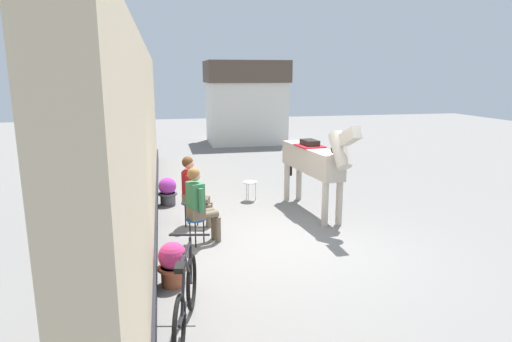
{
  "coord_description": "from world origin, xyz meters",
  "views": [
    {
      "loc": [
        -2.2,
        -7.16,
        2.93
      ],
      "look_at": [
        -0.4,
        1.2,
        1.05
      ],
      "focal_mm": 30.88,
      "sensor_mm": 36.0,
      "label": 1
    }
  ],
  "objects_px": {
    "spare_stool_white": "(250,184)",
    "flower_planter_nearest": "(173,263)",
    "leaning_bicycle": "(186,299)",
    "saddled_horse_center": "(314,161)",
    "seated_visitor_far": "(193,187)",
    "flower_planter_farthest": "(168,191)",
    "seated_visitor_near": "(199,201)"
  },
  "relations": [
    {
      "from": "seated_visitor_near",
      "to": "seated_visitor_far",
      "type": "relative_size",
      "value": 1.0
    },
    {
      "from": "leaning_bicycle",
      "to": "seated_visitor_near",
      "type": "bearing_deg",
      "value": 81.74
    },
    {
      "from": "flower_planter_farthest",
      "to": "flower_planter_nearest",
      "type": "bearing_deg",
      "value": -90.0
    },
    {
      "from": "spare_stool_white",
      "to": "flower_planter_nearest",
      "type": "bearing_deg",
      "value": -115.71
    },
    {
      "from": "seated_visitor_far",
      "to": "flower_planter_farthest",
      "type": "bearing_deg",
      "value": 106.89
    },
    {
      "from": "saddled_horse_center",
      "to": "spare_stool_white",
      "type": "bearing_deg",
      "value": 132.28
    },
    {
      "from": "seated_visitor_near",
      "to": "spare_stool_white",
      "type": "xyz_separation_m",
      "value": [
        1.41,
        2.49,
        -0.38
      ]
    },
    {
      "from": "spare_stool_white",
      "to": "saddled_horse_center",
      "type": "bearing_deg",
      "value": -47.72
    },
    {
      "from": "saddled_horse_center",
      "to": "leaning_bicycle",
      "type": "bearing_deg",
      "value": -126.64
    },
    {
      "from": "seated_visitor_near",
      "to": "leaning_bicycle",
      "type": "height_order",
      "value": "seated_visitor_near"
    },
    {
      "from": "flower_planter_nearest",
      "to": "saddled_horse_center",
      "type": "bearing_deg",
      "value": 41.99
    },
    {
      "from": "flower_planter_nearest",
      "to": "leaning_bicycle",
      "type": "xyz_separation_m",
      "value": [
        0.12,
        -1.2,
        0.06
      ]
    },
    {
      "from": "saddled_horse_center",
      "to": "flower_planter_nearest",
      "type": "bearing_deg",
      "value": -138.01
    },
    {
      "from": "seated_visitor_near",
      "to": "seated_visitor_far",
      "type": "xyz_separation_m",
      "value": [
        -0.04,
        0.99,
        0.0
      ]
    },
    {
      "from": "seated_visitor_near",
      "to": "leaning_bicycle",
      "type": "distance_m",
      "value": 2.74
    },
    {
      "from": "saddled_horse_center",
      "to": "spare_stool_white",
      "type": "xyz_separation_m",
      "value": [
        -1.13,
        1.24,
        -0.76
      ]
    },
    {
      "from": "seated_visitor_far",
      "to": "leaning_bicycle",
      "type": "bearing_deg",
      "value": -95.51
    },
    {
      "from": "seated_visitor_near",
      "to": "flower_planter_nearest",
      "type": "distance_m",
      "value": 1.64
    },
    {
      "from": "saddled_horse_center",
      "to": "flower_planter_farthest",
      "type": "height_order",
      "value": "saddled_horse_center"
    },
    {
      "from": "leaning_bicycle",
      "to": "saddled_horse_center",
      "type": "bearing_deg",
      "value": 53.36
    },
    {
      "from": "seated_visitor_far",
      "to": "flower_planter_farthest",
      "type": "height_order",
      "value": "seated_visitor_far"
    },
    {
      "from": "seated_visitor_near",
      "to": "spare_stool_white",
      "type": "height_order",
      "value": "seated_visitor_near"
    },
    {
      "from": "flower_planter_farthest",
      "to": "spare_stool_white",
      "type": "distance_m",
      "value": 1.92
    },
    {
      "from": "leaning_bicycle",
      "to": "spare_stool_white",
      "type": "xyz_separation_m",
      "value": [
        1.8,
        5.18,
        0.0
      ]
    },
    {
      "from": "flower_planter_farthest",
      "to": "leaning_bicycle",
      "type": "xyz_separation_m",
      "value": [
        0.12,
        -5.24,
        0.06
      ]
    },
    {
      "from": "seated_visitor_far",
      "to": "saddled_horse_center",
      "type": "bearing_deg",
      "value": 5.63
    },
    {
      "from": "seated_visitor_near",
      "to": "leaning_bicycle",
      "type": "relative_size",
      "value": 0.8
    },
    {
      "from": "seated_visitor_near",
      "to": "flower_planter_nearest",
      "type": "height_order",
      "value": "seated_visitor_near"
    },
    {
      "from": "flower_planter_farthest",
      "to": "spare_stool_white",
      "type": "xyz_separation_m",
      "value": [
        1.92,
        -0.06,
        0.07
      ]
    },
    {
      "from": "seated_visitor_near",
      "to": "saddled_horse_center",
      "type": "bearing_deg",
      "value": 26.2
    },
    {
      "from": "saddled_horse_center",
      "to": "seated_visitor_near",
      "type": "bearing_deg",
      "value": -153.8
    },
    {
      "from": "seated_visitor_far",
      "to": "saddled_horse_center",
      "type": "height_order",
      "value": "saddled_horse_center"
    }
  ]
}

